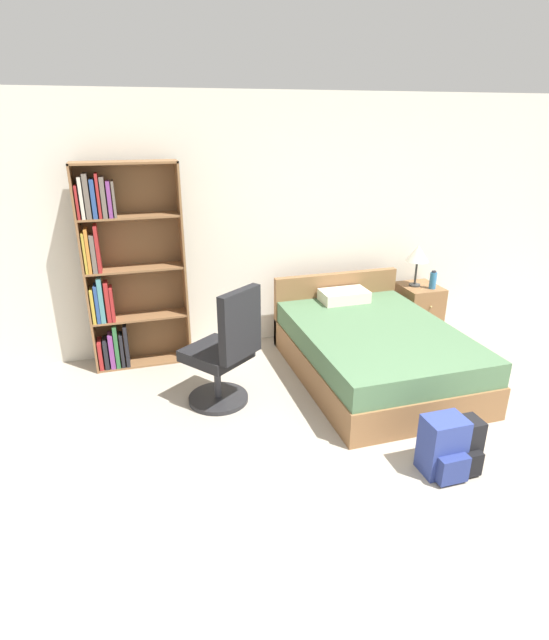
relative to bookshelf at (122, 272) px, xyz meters
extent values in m
plane|color=#A39989|center=(1.80, -2.98, -0.98)|extent=(14.00, 14.00, 0.00)
cube|color=silver|center=(1.80, 0.25, 0.32)|extent=(9.00, 0.06, 2.60)
cube|color=brown|center=(-0.33, -0.01, 0.02)|extent=(0.02, 0.27, 1.99)
cube|color=brown|center=(0.59, -0.01, 0.02)|extent=(0.02, 0.27, 1.99)
cube|color=brown|center=(0.13, 0.12, 0.02)|extent=(0.94, 0.01, 1.99)
cube|color=brown|center=(0.13, -0.01, -0.97)|extent=(0.90, 0.26, 0.02)
cube|color=maroon|center=(-0.29, -0.03, -0.82)|extent=(0.04, 0.20, 0.29)
cube|color=black|center=(-0.24, -0.03, -0.81)|extent=(0.04, 0.20, 0.29)
cube|color=#7A387F|center=(-0.18, -0.05, -0.78)|extent=(0.04, 0.16, 0.35)
cube|color=#2D6638|center=(-0.13, -0.03, -0.74)|extent=(0.04, 0.20, 0.44)
cube|color=black|center=(-0.09, -0.06, -0.79)|extent=(0.03, 0.15, 0.34)
cube|color=black|center=(-0.04, -0.04, -0.74)|extent=(0.03, 0.19, 0.43)
cube|color=brown|center=(0.13, -0.01, -0.47)|extent=(0.90, 0.26, 0.02)
cube|color=gold|center=(-0.30, -0.04, -0.30)|extent=(0.03, 0.19, 0.33)
cube|color=navy|center=(-0.26, -0.06, -0.28)|extent=(0.03, 0.15, 0.37)
cube|color=teal|center=(-0.22, -0.06, -0.24)|extent=(0.04, 0.16, 0.44)
cube|color=maroon|center=(-0.16, -0.06, -0.27)|extent=(0.04, 0.15, 0.39)
cube|color=maroon|center=(-0.12, -0.06, -0.29)|extent=(0.03, 0.15, 0.34)
cube|color=brown|center=(0.13, -0.01, 0.03)|extent=(0.90, 0.26, 0.02)
cube|color=gold|center=(-0.30, -0.05, 0.22)|extent=(0.02, 0.16, 0.37)
cube|color=orange|center=(-0.27, -0.06, 0.24)|extent=(0.03, 0.15, 0.41)
cube|color=#665B51|center=(-0.23, -0.06, 0.21)|extent=(0.04, 0.16, 0.35)
cube|color=maroon|center=(-0.19, -0.04, 0.25)|extent=(0.03, 0.18, 0.43)
cube|color=brown|center=(0.13, -0.01, 0.52)|extent=(0.90, 0.26, 0.02)
cube|color=maroon|center=(-0.30, -0.06, 0.68)|extent=(0.02, 0.15, 0.29)
cube|color=beige|center=(-0.26, -0.06, 0.71)|extent=(0.03, 0.15, 0.36)
cube|color=#665B51|center=(-0.22, -0.04, 0.73)|extent=(0.04, 0.18, 0.39)
cube|color=navy|center=(-0.16, -0.04, 0.70)|extent=(0.04, 0.19, 0.34)
cube|color=maroon|center=(-0.12, -0.05, 0.73)|extent=(0.02, 0.16, 0.39)
cube|color=#665B51|center=(-0.08, -0.04, 0.71)|extent=(0.04, 0.19, 0.36)
cube|color=#7A387F|center=(-0.03, -0.04, 0.69)|extent=(0.03, 0.18, 0.32)
cube|color=#665B51|center=(0.01, -0.03, 0.69)|extent=(0.02, 0.21, 0.31)
cube|color=brown|center=(0.13, -0.01, 1.00)|extent=(0.94, 0.27, 0.02)
cube|color=brown|center=(2.24, -0.97, -0.83)|extent=(1.41, 2.01, 0.30)
cube|color=#4C704C|center=(2.24, -0.97, -0.57)|extent=(1.39, 1.97, 0.22)
cube|color=brown|center=(2.24, -0.01, -0.59)|extent=(1.41, 0.08, 0.77)
cube|color=silver|center=(2.24, -0.22, -0.40)|extent=(0.50, 0.30, 0.12)
cylinder|color=#232326|center=(0.71, -0.97, -0.96)|extent=(0.53, 0.53, 0.04)
cylinder|color=#333338|center=(0.71, -0.97, -0.75)|extent=(0.06, 0.06, 0.37)
cube|color=black|center=(0.71, -0.97, -0.52)|extent=(0.67, 0.67, 0.10)
cube|color=black|center=(0.88, -1.20, -0.18)|extent=(0.40, 0.33, 0.58)
cube|color=brown|center=(3.25, -0.08, -0.70)|extent=(0.42, 0.47, 0.56)
sphere|color=tan|center=(3.25, -0.33, -0.59)|extent=(0.02, 0.02, 0.02)
cylinder|color=#333333|center=(3.19, -0.06, -0.41)|extent=(0.13, 0.13, 0.02)
cylinder|color=#333333|center=(3.19, -0.06, -0.27)|extent=(0.02, 0.02, 0.27)
cone|color=beige|center=(3.19, -0.06, -0.04)|extent=(0.26, 0.26, 0.18)
cylinder|color=teal|center=(3.33, -0.20, -0.33)|extent=(0.08, 0.08, 0.19)
cylinder|color=#2D2D33|center=(3.33, -0.20, -0.22)|extent=(0.05, 0.05, 0.02)
cube|color=black|center=(2.17, -2.38, -0.78)|extent=(0.31, 0.17, 0.39)
cube|color=black|center=(2.17, -2.50, -0.87)|extent=(0.23, 0.06, 0.18)
cube|color=navy|center=(2.05, -2.37, -0.76)|extent=(0.28, 0.22, 0.43)
cube|color=navy|center=(2.05, -2.52, -0.86)|extent=(0.22, 0.08, 0.19)
camera|label=1|loc=(0.09, -4.82, 1.36)|focal=28.00mm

